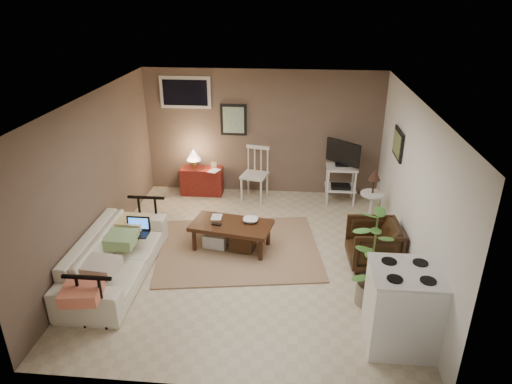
# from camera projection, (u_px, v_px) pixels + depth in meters

# --- Properties ---
(floor) EXTENTS (5.00, 5.00, 0.00)m
(floor) POSITION_uv_depth(u_px,v_px,m) (249.00, 257.00, 6.93)
(floor) COLOR #C1B293
(floor) RESTS_ON ground
(art_back) EXTENTS (0.50, 0.03, 0.60)m
(art_back) POSITION_uv_depth(u_px,v_px,m) (234.00, 120.00, 8.63)
(art_back) COLOR black
(art_right) EXTENTS (0.03, 0.60, 0.45)m
(art_right) POSITION_uv_depth(u_px,v_px,m) (398.00, 144.00, 7.07)
(art_right) COLOR black
(window) EXTENTS (0.96, 0.03, 0.60)m
(window) POSITION_uv_depth(u_px,v_px,m) (185.00, 92.00, 8.50)
(window) COLOR silver
(rug) EXTENTS (2.73, 2.32, 0.02)m
(rug) POSITION_uv_depth(u_px,v_px,m) (239.00, 249.00, 7.12)
(rug) COLOR #997459
(rug) RESTS_ON floor
(coffee_table) EXTENTS (1.31, 0.83, 0.46)m
(coffee_table) POSITION_uv_depth(u_px,v_px,m) (231.00, 234.00, 7.04)
(coffee_table) COLOR #3B1F10
(coffee_table) RESTS_ON floor
(sofa) EXTENTS (0.65, 2.22, 0.87)m
(sofa) POSITION_uv_depth(u_px,v_px,m) (115.00, 249.00, 6.29)
(sofa) COLOR silver
(sofa) RESTS_ON floor
(sofa_pillows) EXTENTS (0.43, 2.11, 0.15)m
(sofa_pillows) POSITION_uv_depth(u_px,v_px,m) (110.00, 253.00, 6.01)
(sofa_pillows) COLOR beige
(sofa_pillows) RESTS_ON sofa
(sofa_end_rails) EXTENTS (0.60, 2.22, 0.75)m
(sofa_end_rails) POSITION_uv_depth(u_px,v_px,m) (124.00, 253.00, 6.31)
(sofa_end_rails) COLOR black
(sofa_end_rails) RESTS_ON floor
(laptop) EXTENTS (0.34, 0.25, 0.23)m
(laptop) POSITION_uv_depth(u_px,v_px,m) (138.00, 228.00, 6.57)
(laptop) COLOR black
(laptop) RESTS_ON sofa
(red_console) EXTENTS (0.80, 0.36, 0.93)m
(red_console) POSITION_uv_depth(u_px,v_px,m) (201.00, 178.00, 8.93)
(red_console) COLOR maroon
(red_console) RESTS_ON floor
(spindle_chair) EXTENTS (0.55, 0.55, 1.01)m
(spindle_chair) POSITION_uv_depth(u_px,v_px,m) (255.00, 175.00, 8.68)
(spindle_chair) COLOR silver
(spindle_chair) RESTS_ON floor
(tv_stand) EXTENTS (0.58, 0.50, 1.20)m
(tv_stand) POSITION_uv_depth(u_px,v_px,m) (342.00, 170.00, 8.46)
(tv_stand) COLOR silver
(tv_stand) RESTS_ON floor
(side_table) EXTENTS (0.39, 0.39, 1.04)m
(side_table) POSITION_uv_depth(u_px,v_px,m) (373.00, 192.00, 7.55)
(side_table) COLOR silver
(side_table) RESTS_ON floor
(armchair) EXTENTS (0.70, 0.75, 0.73)m
(armchair) POSITION_uv_depth(u_px,v_px,m) (373.00, 242.00, 6.60)
(armchair) COLOR black
(armchair) RESTS_ON floor
(potted_plant) EXTENTS (0.37, 0.37, 1.49)m
(potted_plant) POSITION_uv_depth(u_px,v_px,m) (374.00, 250.00, 5.59)
(potted_plant) COLOR gray
(potted_plant) RESTS_ON floor
(stove) EXTENTS (0.76, 0.71, 0.99)m
(stove) POSITION_uv_depth(u_px,v_px,m) (402.00, 308.00, 5.05)
(stove) COLOR white
(stove) RESTS_ON floor
(bowl) EXTENTS (0.23, 0.06, 0.23)m
(bowl) POSITION_uv_depth(u_px,v_px,m) (251.00, 215.00, 6.98)
(bowl) COLOR #3B1F10
(bowl) RESTS_ON coffee_table
(book_table) EXTENTS (0.16, 0.02, 0.22)m
(book_table) POSITION_uv_depth(u_px,v_px,m) (211.00, 211.00, 7.11)
(book_table) COLOR #3B1F10
(book_table) RESTS_ON coffee_table
(book_console) EXTENTS (0.17, 0.09, 0.24)m
(book_console) POSITION_uv_depth(u_px,v_px,m) (210.00, 165.00, 8.68)
(book_console) COLOR #3B1F10
(book_console) RESTS_ON red_console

